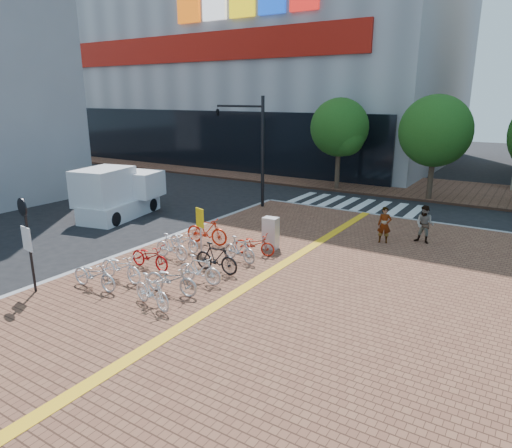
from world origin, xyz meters
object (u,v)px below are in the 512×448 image
Objects in this scene: bike_9 at (216,258)px; utility_box at (271,233)px; bike_5 at (207,231)px; bike_1 at (121,267)px; bike_7 at (171,279)px; traffic_light_pole at (241,130)px; bike_0 at (94,275)px; bike_4 at (184,240)px; bike_6 at (152,291)px; box_truck at (118,194)px; bike_8 at (200,270)px; bike_11 at (255,244)px; pedestrian_b at (425,224)px; bike_2 at (150,256)px; notice_sign at (27,234)px; bike_3 at (172,247)px; yellow_sign at (200,222)px; pedestrian_a at (384,225)px; bike_10 at (239,249)px.

utility_box is (0.28, 3.28, 0.12)m from bike_9.
bike_1 is at bearing 173.49° from bike_5.
traffic_light_pole is (-5.19, 11.64, 3.68)m from bike_7.
traffic_light_pole reaches higher than bike_0.
bike_6 is at bearing -140.82° from bike_4.
utility_box is 9.01m from traffic_light_pole.
bike_8 is at bearing -27.56° from box_truck.
utility_box reaches higher than bike_11.
utility_box is at bearing -25.72° from bike_0.
pedestrian_b reaches higher than bike_1.
bike_2 is 2.45m from bike_9.
bike_0 is at bearing -45.95° from box_truck.
bike_0 is at bearing 168.84° from bike_1.
bike_5 is 1.48× the size of utility_box.
notice_sign is at bearing 112.26° from bike_7.
pedestrian_b reaches higher than bike_4.
yellow_sign reaches higher than bike_3.
bike_6 is 14.24m from traffic_light_pole.
bike_0 is 2.38m from notice_sign.
notice_sign reaches higher than pedestrian_a.
notice_sign reaches higher than bike_0.
box_truck is (-7.06, 4.83, 0.64)m from bike_2.
bike_2 is at bearing 80.24° from bike_8.
bike_1 reaches higher than bike_8.
bike_8 is 0.99× the size of pedestrian_b.
bike_6 is 4.39m from notice_sign.
pedestrian_a is (4.03, 8.76, 0.28)m from bike_7.
bike_1 is at bearing -142.36° from pedestrian_a.
pedestrian_a is (6.47, 5.35, 0.34)m from bike_4.
box_truck is at bearing 176.63° from utility_box.
bike_7 is at bearing -135.79° from bike_3.
bike_10 reaches higher than bike_11.
bike_10 is (0.06, 1.35, -0.06)m from bike_9.
bike_6 is at bearing 171.07° from bike_8.
bike_9 is at bearing -119.77° from pedestrian_b.
bike_4 is at bearing -21.33° from box_truck.
bike_3 is 5.12m from notice_sign.
box_truck is (-9.30, 3.84, 0.57)m from bike_9.
bike_2 reaches higher than bike_11.
yellow_sign reaches higher than bike_5.
bike_10 is at bearing 11.13° from bike_6.
box_truck is (-5.42, 8.30, -0.84)m from notice_sign.
bike_8 is at bearing -115.47° from pedestrian_b.
bike_0 is 4.83m from yellow_sign.
bike_1 is at bearing -94.91° from yellow_sign.
traffic_light_pole is (-9.22, 2.89, 3.40)m from pedestrian_a.
bike_8 is 1.02× the size of bike_10.
bike_2 is at bearing 52.09° from bike_7.
bike_7 is at bearing -86.83° from bike_1.
pedestrian_a is 0.32× the size of box_truck.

